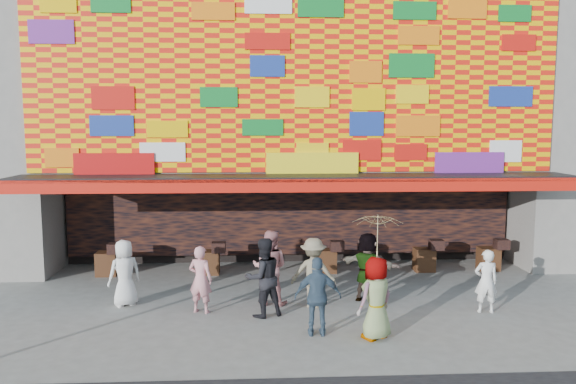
# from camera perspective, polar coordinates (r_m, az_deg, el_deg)

# --- Properties ---
(ground) EXTENTS (90.00, 90.00, 0.00)m
(ground) POSITION_cam_1_polar(r_m,az_deg,el_deg) (12.68, 1.84, -13.58)
(ground) COLOR slate
(ground) RESTS_ON ground
(shop_building) EXTENTS (15.20, 9.40, 10.00)m
(shop_building) POSITION_cam_1_polar(r_m,az_deg,el_deg) (20.06, -0.12, 9.15)
(shop_building) COLOR gray
(shop_building) RESTS_ON ground
(ped_a) EXTENTS (0.96, 0.88, 1.64)m
(ped_a) POSITION_cam_1_polar(r_m,az_deg,el_deg) (14.43, -16.27, -7.90)
(ped_a) COLOR white
(ped_a) RESTS_ON ground
(ped_b) EXTENTS (0.68, 0.56, 1.61)m
(ped_b) POSITION_cam_1_polar(r_m,az_deg,el_deg) (13.54, -8.88, -8.76)
(ped_b) COLOR #D58991
(ped_b) RESTS_ON ground
(ped_c) EXTENTS (1.11, 1.01, 1.85)m
(ped_c) POSITION_cam_1_polar(r_m,az_deg,el_deg) (13.11, -2.54, -8.66)
(ped_c) COLOR black
(ped_c) RESTS_ON ground
(ped_d) EXTENTS (1.19, 0.81, 1.70)m
(ped_d) POSITION_cam_1_polar(r_m,az_deg,el_deg) (13.78, 2.59, -8.19)
(ped_d) COLOR #7D745B
(ped_d) RESTS_ON ground
(ped_e) EXTENTS (1.01, 0.46, 1.68)m
(ped_e) POSITION_cam_1_polar(r_m,az_deg,el_deg) (11.98, 3.05, -10.56)
(ped_e) COLOR #394F65
(ped_e) RESTS_ON ground
(ped_f) EXTENTS (1.64, 1.34, 1.76)m
(ped_f) POSITION_cam_1_polar(r_m,az_deg,el_deg) (14.32, 8.09, -7.56)
(ped_f) COLOR gray
(ped_f) RESTS_ON ground
(ped_g) EXTENTS (1.01, 0.92, 1.73)m
(ped_g) POSITION_cam_1_polar(r_m,az_deg,el_deg) (11.92, 8.93, -10.60)
(ped_g) COLOR gray
(ped_g) RESTS_ON ground
(ped_h) EXTENTS (0.58, 0.40, 1.51)m
(ped_h) POSITION_cam_1_polar(r_m,az_deg,el_deg) (14.20, 19.48, -8.53)
(ped_h) COLOR white
(ped_h) RESTS_ON ground
(ped_i) EXTENTS (1.05, 0.92, 1.85)m
(ped_i) POSITION_cam_1_polar(r_m,az_deg,el_deg) (13.98, -1.85, -7.66)
(ped_i) COLOR tan
(ped_i) RESTS_ON ground
(parasol) EXTENTS (1.33, 1.34, 1.87)m
(parasol) POSITION_cam_1_polar(r_m,az_deg,el_deg) (11.60, 9.05, -4.49)
(parasol) COLOR #D8CD88
(parasol) RESTS_ON ground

